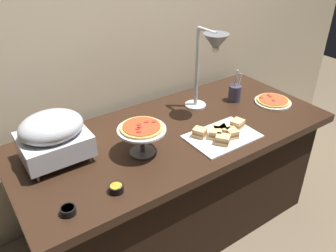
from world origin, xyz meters
name	(u,v)px	position (x,y,z in m)	size (l,w,h in m)	color
ground_plane	(175,222)	(0.00, 0.00, 0.00)	(8.00, 8.00, 0.00)	brown
back_wall	(130,36)	(0.00, 0.50, 1.20)	(4.40, 0.04, 2.40)	#C6B593
buffet_table	(175,180)	(0.00, 0.00, 0.39)	(1.90, 0.84, 0.76)	black
chafing_dish	(53,135)	(-0.67, 0.11, 0.91)	(0.33, 0.28, 0.27)	#B7BABF
heat_lamp	(212,51)	(0.29, 0.06, 1.17)	(0.15, 0.30, 0.53)	#B7BABF
pizza_plate_front	(273,101)	(0.75, -0.08, 0.77)	(0.24, 0.24, 0.03)	white
pizza_plate_center	(142,131)	(-0.28, -0.08, 0.89)	(0.25, 0.25, 0.17)	#595B60
sandwich_platter	(222,134)	(0.17, -0.21, 0.78)	(0.40, 0.27, 0.06)	white
sauce_cup_near	(116,188)	(-0.54, -0.28, 0.78)	(0.07, 0.07, 0.04)	black
sauce_cup_far	(68,210)	(-0.77, -0.29, 0.78)	(0.07, 0.07, 0.03)	black
utensil_holder	(235,93)	(0.56, 0.09, 0.82)	(0.08, 0.08, 0.22)	#383347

